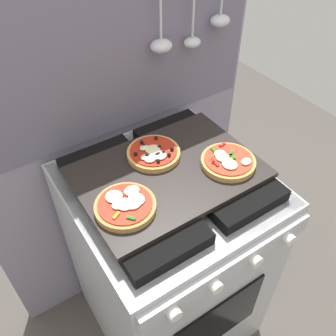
# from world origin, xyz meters

# --- Properties ---
(ground_plane) EXTENTS (4.00, 4.00, 0.00)m
(ground_plane) POSITION_xyz_m (0.00, 0.00, 0.00)
(ground_plane) COLOR #4C4742
(kitchen_backsplash) EXTENTS (1.10, 0.09, 1.55)m
(kitchen_backsplash) POSITION_xyz_m (0.00, 0.33, 0.79)
(kitchen_backsplash) COLOR gray
(kitchen_backsplash) RESTS_ON ground_plane
(stove) EXTENTS (0.60, 0.64, 0.90)m
(stove) POSITION_xyz_m (-0.00, -0.00, 0.45)
(stove) COLOR #B7BABF
(stove) RESTS_ON ground_plane
(baking_tray) EXTENTS (0.54, 0.38, 0.02)m
(baking_tray) POSITION_xyz_m (0.00, 0.00, 0.91)
(baking_tray) COLOR black
(baking_tray) RESTS_ON stove
(pizza_left) EXTENTS (0.17, 0.17, 0.03)m
(pizza_left) POSITION_xyz_m (-0.18, -0.06, 0.93)
(pizza_left) COLOR #C18947
(pizza_left) RESTS_ON baking_tray
(pizza_right) EXTENTS (0.17, 0.17, 0.03)m
(pizza_right) POSITION_xyz_m (0.17, -0.08, 0.93)
(pizza_right) COLOR tan
(pizza_right) RESTS_ON baking_tray
(pizza_center) EXTENTS (0.17, 0.17, 0.03)m
(pizza_center) POSITION_xyz_m (-0.00, 0.08, 0.93)
(pizza_center) COLOR tan
(pizza_center) RESTS_ON baking_tray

